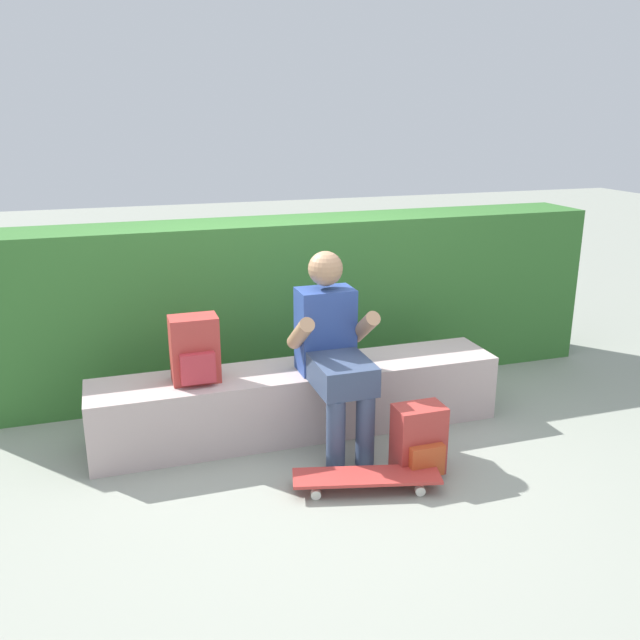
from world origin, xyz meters
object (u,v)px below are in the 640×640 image
Objects in this scene: bench_main at (300,400)px; skateboard_near_person at (367,477)px; person_skater at (333,346)px; backpack_on_bench at (195,351)px; backpack_on_ground at (419,441)px.

bench_main is 0.82m from skateboard_near_person.
bench_main is 0.49m from person_skater.
skateboard_near_person is (-0.01, -0.59, -0.56)m from person_skater.
bench_main is at bearing 0.84° from backpack_on_bench.
backpack_on_ground is at bearing 14.49° from skateboard_near_person.
backpack_on_bench is at bearing 148.56° from backpack_on_ground.
skateboard_near_person is at bearing -45.07° from backpack_on_bench.
person_skater is 2.95× the size of backpack_on_ground.
bench_main is at bearing 125.03° from person_skater.
bench_main is 0.76m from backpack_on_bench.
bench_main is at bearing 125.02° from backpack_on_ground.
backpack_on_bench reaches higher than backpack_on_ground.
bench_main reaches higher than skateboard_near_person.
backpack_on_bench is at bearing 134.93° from skateboard_near_person.
backpack_on_bench reaches higher than bench_main.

